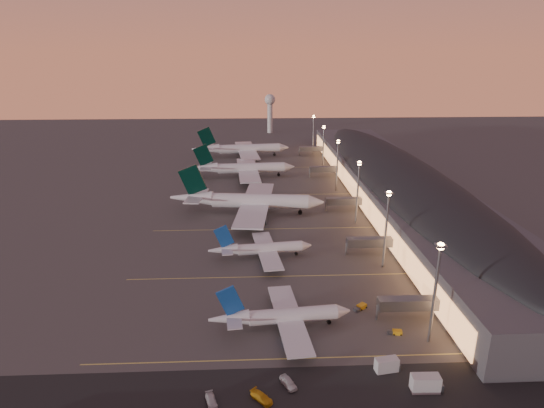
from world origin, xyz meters
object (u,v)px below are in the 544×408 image
(airliner_wide_near, at_px, (247,201))
(airliner_wide_far, at_px, (241,149))
(baggage_tug_b, at_px, (360,307))
(radar_tower, at_px, (270,107))
(service_van_a, at_px, (211,400))
(catering_truck_b, at_px, (427,384))
(service_van_b, at_px, (262,397))
(baggage_tug_a, at_px, (395,332))
(airliner_narrow_north, at_px, (261,249))
(airliner_narrow_south, at_px, (281,316))
(catering_truck_a, at_px, (388,365))
(service_van_c, at_px, (288,382))
(airliner_wide_mid, at_px, (242,168))

(airliner_wide_near, distance_m, airliner_wide_far, 111.10)
(airliner_wide_far, relative_size, baggage_tug_b, 15.55)
(airliner_wide_far, bearing_deg, radar_tower, 70.45)
(airliner_wide_far, distance_m, service_van_a, 223.29)
(airliner_wide_far, bearing_deg, baggage_tug_b, -85.25)
(catering_truck_b, xyz_separation_m, service_van_a, (-44.01, -1.61, -1.02))
(airliner_wide_near, bearing_deg, radar_tower, 91.38)
(baggage_tug_b, height_order, catering_truck_b, catering_truck_b)
(radar_tower, xyz_separation_m, service_van_b, (-14.73, -317.75, -21.12))
(baggage_tug_a, relative_size, catering_truck_b, 0.56)
(airliner_narrow_north, height_order, service_van_b, airliner_narrow_north)
(airliner_narrow_south, distance_m, airliner_wide_far, 198.34)
(airliner_wide_near, distance_m, catering_truck_b, 116.93)
(service_van_b, bearing_deg, catering_truck_a, -27.15)
(airliner_narrow_south, distance_m, baggage_tug_b, 23.64)
(service_van_b, bearing_deg, service_van_c, -7.78)
(radar_tower, bearing_deg, airliner_narrow_south, -91.81)
(airliner_wide_mid, height_order, service_van_a, airliner_wide_mid)
(airliner_narrow_south, distance_m, catering_truck_a, 28.29)
(baggage_tug_a, distance_m, catering_truck_b, 19.89)
(service_van_a, bearing_deg, baggage_tug_a, 9.74)
(baggage_tug_b, height_order, service_van_a, service_van_a)
(airliner_wide_far, xyz_separation_m, catering_truck_a, (36.00, -215.14, -3.85))
(baggage_tug_b, bearing_deg, catering_truck_b, -116.77)
(service_van_b, bearing_deg, catering_truck_b, -40.61)
(airliner_wide_mid, distance_m, catering_truck_a, 167.74)
(catering_truck_a, height_order, catering_truck_b, catering_truck_b)
(airliner_wide_far, xyz_separation_m, radar_tower, (22.97, 94.83, 16.58))
(baggage_tug_a, distance_m, catering_truck_a, 14.63)
(airliner_wide_mid, xyz_separation_m, catering_truck_a, (34.73, -164.07, -3.47))
(radar_tower, distance_m, catering_truck_a, 310.92)
(airliner_wide_near, bearing_deg, airliner_narrow_south, -77.47)
(airliner_narrow_south, height_order, catering_truck_a, airliner_narrow_south)
(radar_tower, height_order, catering_truck_a, radar_tower)
(airliner_narrow_south, xyz_separation_m, catering_truck_a, (22.31, -17.29, -1.89))
(airliner_wide_far, xyz_separation_m, service_van_c, (13.91, -218.95, -4.45))
(baggage_tug_b, height_order, catering_truck_a, catering_truck_a)
(airliner_wide_near, xyz_separation_m, baggage_tug_b, (31.31, -79.01, -4.93))
(radar_tower, relative_size, catering_truck_a, 5.65)
(airliner_narrow_south, xyz_separation_m, airliner_narrow_north, (-4.13, 41.53, -0.08))
(baggage_tug_a, xyz_separation_m, baggage_tug_b, (-6.04, 11.76, 0.08))
(airliner_narrow_south, bearing_deg, baggage_tug_a, -13.48)
(airliner_narrow_south, xyz_separation_m, catering_truck_b, (28.53, -23.77, -1.65))
(baggage_tug_a, distance_m, service_van_c, 32.81)
(baggage_tug_a, distance_m, service_van_b, 39.72)
(service_van_a, bearing_deg, airliner_wide_far, 73.09)
(airliner_narrow_north, bearing_deg, airliner_narrow_south, -91.13)
(airliner_narrow_north, bearing_deg, service_van_c, -92.85)
(airliner_narrow_north, xyz_separation_m, service_van_c, (4.34, -62.63, -2.42))
(service_van_b, xyz_separation_m, service_van_c, (5.67, 3.97, 0.09))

